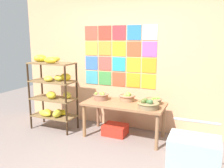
% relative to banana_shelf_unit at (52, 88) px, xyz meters
% --- Properties ---
extents(back_wall_with_art, '(4.71, 0.07, 2.99)m').
position_rel_banana_shelf_unit_xyz_m(back_wall_with_art, '(1.28, 0.68, 0.66)').
color(back_wall_with_art, '#E3A677').
rests_on(back_wall_with_art, ground).
extents(banana_shelf_unit, '(0.90, 0.50, 1.47)m').
position_rel_banana_shelf_unit_xyz_m(banana_shelf_unit, '(0.00, 0.00, 0.00)').
color(banana_shelf_unit, '#301F11').
rests_on(banana_shelf_unit, ground).
extents(display_table, '(1.45, 0.68, 0.64)m').
position_rel_banana_shelf_unit_xyz_m(display_table, '(1.43, 0.16, -0.27)').
color(display_table, '#916340').
rests_on(display_table, ground).
extents(fruit_basket_left, '(0.29, 0.29, 0.14)m').
position_rel_banana_shelf_unit_xyz_m(fruit_basket_left, '(0.95, 0.21, -0.12)').
color(fruit_basket_left, '#8F614B').
rests_on(fruit_basket_left, display_table).
extents(fruit_basket_back_right, '(0.30, 0.30, 0.16)m').
position_rel_banana_shelf_unit_xyz_m(fruit_basket_back_right, '(1.44, 0.31, -0.11)').
color(fruit_basket_back_right, '#996F4E').
rests_on(fruit_basket_back_right, display_table).
extents(fruit_basket_back_left, '(0.36, 0.36, 0.16)m').
position_rel_banana_shelf_unit_xyz_m(fruit_basket_back_left, '(1.90, 0.00, -0.12)').
color(fruit_basket_back_left, olive).
rests_on(fruit_basket_back_left, display_table).
extents(fruit_basket_right, '(0.29, 0.29, 0.12)m').
position_rel_banana_shelf_unit_xyz_m(fruit_basket_right, '(1.93, 0.31, -0.13)').
color(fruit_basket_right, olive).
rests_on(fruit_basket_right, display_table).
extents(produce_crate_under_table, '(0.43, 0.34, 0.19)m').
position_rel_banana_shelf_unit_xyz_m(produce_crate_under_table, '(1.25, 0.19, -0.74)').
color(produce_crate_under_table, red).
rests_on(produce_crate_under_table, ground).
extents(shopping_cart, '(0.56, 0.44, 0.81)m').
position_rel_banana_shelf_unit_xyz_m(shopping_cart, '(2.69, -0.98, -0.36)').
color(shopping_cart, black).
rests_on(shopping_cart, ground).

